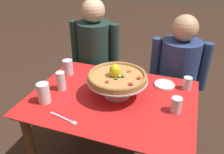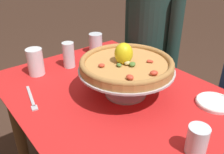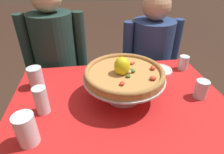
{
  "view_description": "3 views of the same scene",
  "coord_description": "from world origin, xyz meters",
  "views": [
    {
      "loc": [
        0.43,
        -1.21,
        1.61
      ],
      "look_at": [
        -0.03,
        0.08,
        0.85
      ],
      "focal_mm": 36.82,
      "sensor_mm": 36.0,
      "label": 1
    },
    {
      "loc": [
        0.7,
        -0.57,
        1.32
      ],
      "look_at": [
        -0.02,
        -0.01,
        0.82
      ],
      "focal_mm": 39.02,
      "sensor_mm": 36.0,
      "label": 2
    },
    {
      "loc": [
        -0.14,
        -0.73,
        1.35
      ],
      "look_at": [
        -0.03,
        0.06,
        0.85
      ],
      "focal_mm": 30.19,
      "sensor_mm": 36.0,
      "label": 3
    }
  ],
  "objects": [
    {
      "name": "dining_table",
      "position": [
        0.0,
        0.0,
        0.62
      ],
      "size": [
        1.1,
        0.82,
        0.74
      ],
      "color": "brown",
      "rests_on": "ground"
    },
    {
      "name": "pizza_stand",
      "position": [
        0.02,
        0.03,
        0.83
      ],
      "size": [
        0.4,
        0.4,
        0.12
      ],
      "color": "#B7B7C1",
      "rests_on": "dining_table"
    },
    {
      "name": "pizza",
      "position": [
        0.02,
        0.03,
        0.89
      ],
      "size": [
        0.39,
        0.39,
        0.11
      ],
      "color": "#BC8447",
      "rests_on": "pizza_stand"
    },
    {
      "name": "water_glass_side_right",
      "position": [
        0.42,
        -0.02,
        0.78
      ],
      "size": [
        0.07,
        0.07,
        0.1
      ],
      "color": "silver",
      "rests_on": "dining_table"
    },
    {
      "name": "water_glass_back_left",
      "position": [
        -0.44,
        0.2,
        0.79
      ],
      "size": [
        0.08,
        0.08,
        0.12
      ],
      "color": "silver",
      "rests_on": "dining_table"
    },
    {
      "name": "water_glass_side_left",
      "position": [
        -0.37,
        -0.02,
        0.8
      ],
      "size": [
        0.06,
        0.06,
        0.13
      ],
      "color": "silver",
      "rests_on": "dining_table"
    },
    {
      "name": "water_glass_front_left",
      "position": [
        -0.39,
        -0.2,
        0.8
      ],
      "size": [
        0.08,
        0.08,
        0.13
      ],
      "color": "white",
      "rests_on": "dining_table"
    },
    {
      "name": "side_plate",
      "position": [
        0.31,
        0.27,
        0.75
      ],
      "size": [
        0.15,
        0.15,
        0.02
      ],
      "color": "white",
      "rests_on": "dining_table"
    },
    {
      "name": "dinner_fork",
      "position": [
        -0.19,
        -0.31,
        0.74
      ],
      "size": [
        0.2,
        0.06,
        0.01
      ],
      "color": "#B7B7C1",
      "rests_on": "dining_table"
    },
    {
      "name": "diner_left",
      "position": [
        -0.38,
        0.61,
        0.6
      ],
      "size": [
        0.47,
        0.33,
        1.26
      ],
      "color": "navy",
      "rests_on": "ground"
    }
  ]
}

